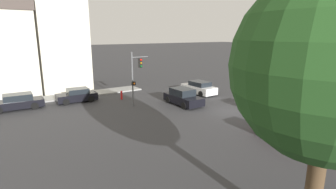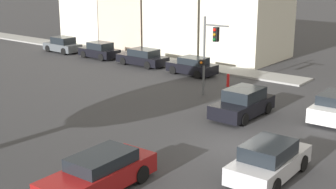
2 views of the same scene
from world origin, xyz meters
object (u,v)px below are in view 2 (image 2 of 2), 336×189
traffic_signal (209,46)px  crossing_car_0 (336,107)px  fire_hydrant (228,80)px  parked_car_0 (192,66)px  parked_car_2 (99,51)px  crossing_car_3 (243,103)px  crossing_car_1 (99,173)px  parked_car_3 (63,45)px  crossing_car_2 (269,161)px  parked_car_1 (143,58)px

traffic_signal → crossing_car_0: bearing=91.8°
traffic_signal → fire_hydrant: (2.97, 0.31, -2.77)m
parked_car_0 → parked_car_2: (0.26, 10.57, 0.04)m
crossing_car_3 → parked_car_0: size_ratio=1.10×
crossing_car_1 → parked_car_3: 30.34m
crossing_car_1 → crossing_car_3: (11.29, 0.29, 0.04)m
fire_hydrant → crossing_car_2: bearing=-142.6°
crossing_car_2 → crossing_car_3: crossing_car_3 is taller
traffic_signal → crossing_car_0: 8.52m
crossing_car_0 → fire_hydrant: 8.81m
crossing_car_0 → parked_car_0: bearing=70.4°
traffic_signal → parked_car_3: (4.70, 20.10, -2.56)m
parked_car_3 → fire_hydrant: parked_car_3 is taller
parked_car_0 → crossing_car_0: bearing=164.1°
crossing_car_3 → parked_car_3: 24.92m
crossing_car_3 → parked_car_2: bearing=-110.0°
parked_car_1 → crossing_car_1: bearing=128.5°
traffic_signal → crossing_car_2: bearing=43.8°
crossing_car_2 → parked_car_1: size_ratio=0.94×
parked_car_2 → crossing_car_1: bearing=138.0°
crossing_car_2 → fire_hydrant: (11.58, 8.85, -0.21)m
crossing_car_2 → crossing_car_3: 7.89m
crossing_car_3 → parked_car_3: size_ratio=1.08×
parked_car_3 → crossing_car_0: bearing=172.7°
traffic_signal → crossing_car_3: size_ratio=1.19×
crossing_car_2 → parked_car_0: size_ratio=1.10×
crossing_car_0 → parked_car_0: (4.13, 12.59, -0.06)m
crossing_car_0 → crossing_car_1: (-13.99, 4.02, -0.01)m
crossing_car_1 → crossing_car_2: size_ratio=1.12×
parked_car_0 → parked_car_1: 5.31m
traffic_signal → parked_car_3: 20.80m
crossing_car_0 → crossing_car_2: crossing_car_2 is taller
parked_car_0 → parked_car_2: size_ratio=1.00×
crossing_car_2 → parked_car_1: bearing=53.0°
parked_car_0 → fire_hydrant: (-1.56, -4.17, -0.17)m
traffic_signal → parked_car_3: traffic_signal is taller
crossing_car_2 → fire_hydrant: 14.58m
parked_car_2 → fire_hydrant: (-1.82, -14.74, -0.20)m
parked_car_2 → fire_hydrant: bearing=174.7°
traffic_signal → crossing_car_1: traffic_signal is taller
traffic_signal → parked_car_0: bearing=-136.3°
traffic_signal → crossing_car_3: traffic_signal is taller
traffic_signal → crossing_car_0: (0.40, -8.12, -2.55)m
parked_car_0 → parked_car_1: parked_car_1 is taller
parked_car_3 → fire_hydrant: (-1.73, -19.79, -0.22)m
crossing_car_3 → parked_car_1: bearing=-116.9°
parked_car_0 → parked_car_1: size_ratio=0.86×
crossing_car_2 → parked_car_3: bearing=64.2°
parked_car_1 → crossing_car_2: bearing=145.3°
parked_car_2 → parked_car_3: size_ratio=0.98×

